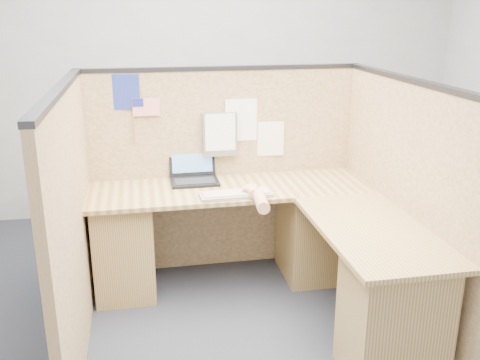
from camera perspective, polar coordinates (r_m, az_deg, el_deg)
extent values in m
plane|color=black|center=(3.45, 1.02, -15.94)|extent=(5.00, 5.00, 0.00)
plane|color=#939597|center=(5.12, -4.16, 11.97)|extent=(5.00, 0.00, 5.00)
cube|color=brown|center=(4.03, -1.83, 0.95)|extent=(2.05, 0.05, 1.50)
cube|color=#232328|center=(3.87, -1.94, 11.85)|extent=(2.05, 0.06, 0.03)
cube|color=brown|center=(3.16, -17.41, -4.74)|extent=(0.05, 1.80, 1.50)
cube|color=#232328|center=(2.96, -18.78, 9.08)|extent=(0.06, 1.80, 0.03)
cube|color=brown|center=(3.52, 16.93, -2.38)|extent=(0.05, 1.80, 1.50)
cube|color=#232328|center=(3.34, 18.11, 10.04)|extent=(0.06, 1.80, 0.03)
cube|color=brown|center=(3.73, -1.04, -0.98)|extent=(1.95, 0.60, 0.03)
cube|color=brown|center=(3.14, 14.07, -5.27)|extent=(0.60, 1.15, 0.03)
cube|color=brown|center=(3.82, -12.24, -6.83)|extent=(0.40, 0.50, 0.70)
cube|color=brown|center=(4.00, 7.53, -5.41)|extent=(0.40, 0.50, 0.70)
cube|color=brown|center=(3.05, 16.08, -13.88)|extent=(0.50, 0.40, 0.70)
cube|color=black|center=(3.83, -4.86, -0.16)|extent=(0.34, 0.25, 0.02)
cube|color=black|center=(3.95, -5.15, 2.20)|extent=(0.34, 0.07, 0.23)
cube|color=#3B6288|center=(3.93, -5.14, 2.16)|extent=(0.29, 0.05, 0.18)
cube|color=gray|center=(3.54, -0.42, -1.59)|extent=(0.49, 0.19, 0.02)
cube|color=silver|center=(3.53, -0.42, -1.34)|extent=(0.44, 0.15, 0.01)
ellipsoid|color=silver|center=(3.55, 1.19, -1.30)|extent=(0.12, 0.08, 0.05)
ellipsoid|color=tan|center=(3.54, 1.21, -0.88)|extent=(0.10, 0.12, 0.05)
cylinder|color=tan|center=(3.49, 1.48, -1.43)|extent=(0.07, 0.05, 0.07)
cylinder|color=tan|center=(3.35, 2.24, -2.28)|extent=(0.11, 0.29, 0.09)
cube|color=navy|center=(3.82, -12.05, 9.16)|extent=(0.18, 0.02, 0.24)
cylinder|color=olive|center=(3.84, -11.29, 6.06)|extent=(0.01, 0.01, 0.33)
cube|color=red|center=(3.82, -9.95, 7.67)|extent=(0.19, 0.00, 0.12)
cube|color=navy|center=(3.81, -10.84, 8.10)|extent=(0.08, 0.00, 0.06)
cube|color=slate|center=(3.89, -2.17, 4.89)|extent=(0.25, 0.05, 0.32)
cube|color=white|center=(3.86, -2.11, 5.10)|extent=(0.22, 0.01, 0.27)
cube|color=white|center=(3.92, 0.17, 6.41)|extent=(0.24, 0.02, 0.31)
cube|color=white|center=(4.00, 3.25, 4.41)|extent=(0.20, 0.02, 0.26)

